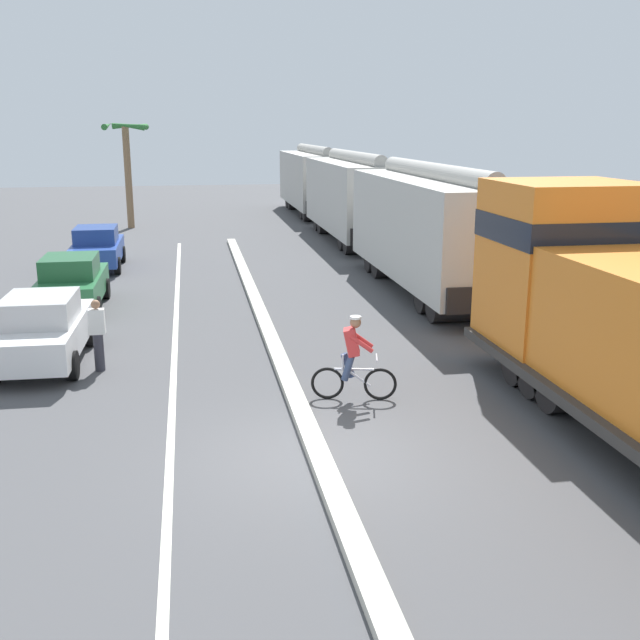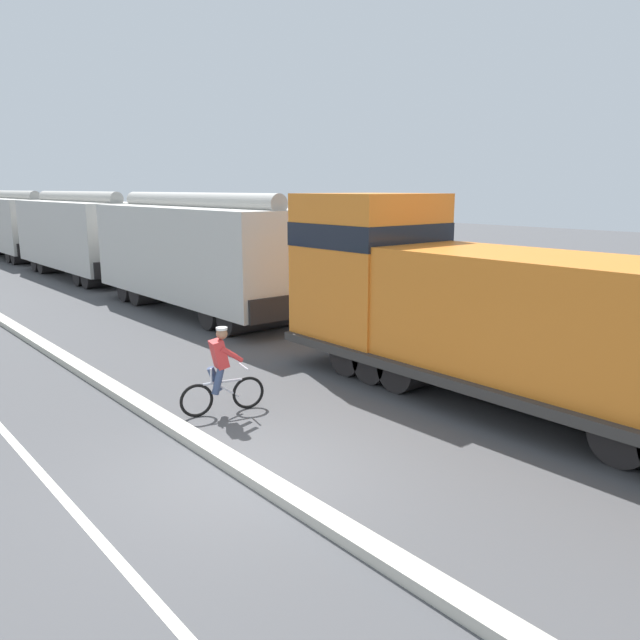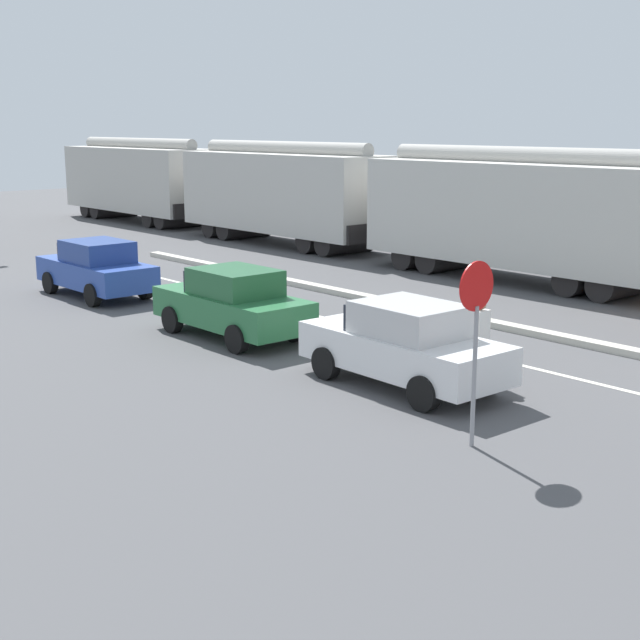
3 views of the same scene
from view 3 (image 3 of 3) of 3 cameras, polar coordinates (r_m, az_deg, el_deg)
median_curb at (r=20.98m, az=15.47°, el=-1.17°), size 0.36×36.00×0.16m
lane_stripe at (r=19.09m, az=11.46°, el=-2.53°), size 0.14×36.00×0.01m
hopper_car_lead at (r=28.63m, az=12.47°, el=6.58°), size 2.90×10.60×4.18m
hopper_car_middle at (r=36.70m, az=-2.35°, el=8.08°), size 2.90×10.60×4.18m
hopper_car_trailing at (r=46.29m, az=-11.50°, el=8.75°), size 2.90×10.60×4.18m
parked_car_white at (r=16.75m, az=5.44°, el=-1.57°), size 1.90×4.24×1.62m
parked_car_green at (r=20.65m, az=-5.63°, el=1.10°), size 1.84×4.20×1.62m
parked_car_blue at (r=26.30m, az=-14.13°, el=3.23°), size 1.87×4.22×1.62m
stop_sign at (r=13.50m, az=9.93°, el=0.14°), size 0.76×0.08×2.88m
pedestrian_by_cars at (r=17.22m, az=10.19°, el=-1.22°), size 0.34×0.22×1.62m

